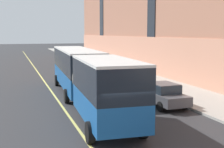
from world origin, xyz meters
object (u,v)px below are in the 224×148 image
object	(u,v)px
parked_car_green_4	(125,79)
parked_car_black_1	(79,61)
city_bus	(85,73)
parked_car_darkgray_2	(162,94)
parked_car_black_0	(100,69)

from	to	relation	value
parked_car_green_4	parked_car_black_1	bearing A→B (deg)	90.51
city_bus	parked_car_black_1	bearing A→B (deg)	78.83
parked_car_darkgray_2	parked_car_green_4	distance (m)	7.34
city_bus	parked_car_green_4	world-z (taller)	city_bus
parked_car_black_0	parked_car_darkgray_2	xyz separation A→B (m)	(-0.11, -15.62, 0.00)
parked_car_black_0	parked_car_darkgray_2	distance (m)	15.62
city_bus	parked_car_green_4	bearing A→B (deg)	44.97
parked_car_black_0	parked_car_black_1	bearing A→B (deg)	90.82
parked_car_darkgray_2	parked_car_green_4	bearing A→B (deg)	89.02
parked_car_black_1	city_bus	bearing A→B (deg)	-101.17
parked_car_darkgray_2	parked_car_black_1	bearing A→B (deg)	90.09
parked_car_black_0	parked_car_green_4	size ratio (longest dim) A/B	0.96
parked_car_green_4	parked_car_darkgray_2	bearing A→B (deg)	-90.98
parked_car_darkgray_2	parked_car_black_0	bearing A→B (deg)	89.60
city_bus	parked_car_black_1	size ratio (longest dim) A/B	4.10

